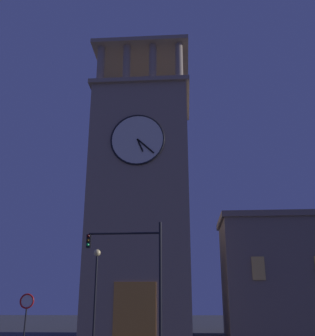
# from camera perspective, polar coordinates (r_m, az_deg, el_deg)

# --- Properties ---
(clocktower) EXTENTS (9.14, 8.41, 28.47)m
(clocktower) POSITION_cam_1_polar(r_m,az_deg,el_deg) (36.88, -2.24, -4.65)
(clocktower) COLOR gray
(clocktower) RESTS_ON ground_plane
(traffic_signal_near) EXTENTS (4.30, 0.41, 6.79)m
(traffic_signal_near) POSITION_cam_1_polar(r_m,az_deg,el_deg) (23.20, -2.84, -13.35)
(traffic_signal_near) COLOR black
(traffic_signal_near) RESTS_ON ground_plane
(street_lamp) EXTENTS (0.44, 0.44, 5.74)m
(street_lamp) POSITION_cam_1_polar(r_m,az_deg,el_deg) (27.04, -8.66, -15.04)
(street_lamp) COLOR black
(street_lamp) RESTS_ON ground_plane
(no_horn_sign) EXTENTS (0.78, 0.14, 2.85)m
(no_horn_sign) POSITION_cam_1_polar(r_m,az_deg,el_deg) (23.47, -17.98, -17.97)
(no_horn_sign) COLOR black
(no_horn_sign) RESTS_ON ground_plane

